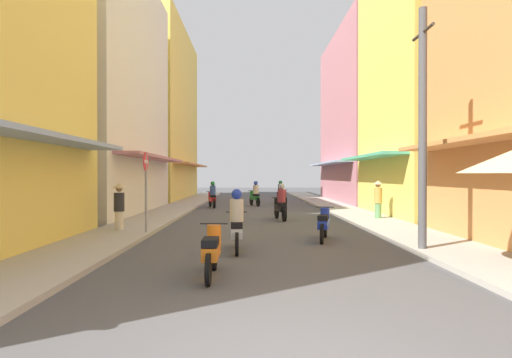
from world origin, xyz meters
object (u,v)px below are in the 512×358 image
object	(u,v)px
motorbike_maroon	(281,193)
street_sign_no_entry	(146,182)
motorbike_green	(255,195)
pedestrian_midway	(119,205)
motorbike_blue	(324,223)
motorbike_orange	(212,250)
motorbike_black	(280,204)
pedestrian_far	(378,198)
utility_pole	(423,128)
motorbike_red	(212,196)
motorbike_white	(237,224)

from	to	relation	value
motorbike_maroon	street_sign_no_entry	world-z (taller)	street_sign_no_entry
motorbike_green	pedestrian_midway	distance (m)	13.53
motorbike_blue	motorbike_orange	xyz separation A→B (m)	(-2.89, -4.47, 0.00)
motorbike_blue	street_sign_no_entry	xyz separation A→B (m)	(-5.46, 0.93, 1.21)
motorbike_blue	motorbike_maroon	distance (m)	16.47
motorbike_blue	pedestrian_midway	world-z (taller)	pedestrian_midway
motorbike_black	pedestrian_far	distance (m)	4.12
pedestrian_midway	street_sign_no_entry	xyz separation A→B (m)	(1.06, -0.72, 0.78)
motorbike_orange	utility_pole	world-z (taller)	utility_pole
motorbike_orange	motorbike_green	xyz separation A→B (m)	(0.99, 18.83, 0.20)
motorbike_blue	utility_pole	distance (m)	3.92
motorbike_red	motorbike_blue	xyz separation A→B (m)	(4.45, -12.83, -0.20)
motorbike_orange	utility_pole	xyz separation A→B (m)	(4.95, 2.36, 2.58)
motorbike_maroon	pedestrian_far	distance (m)	11.62
motorbike_red	motorbike_white	size ratio (longest dim) A/B	0.97
pedestrian_midway	motorbike_orange	bearing A→B (deg)	-59.27
motorbike_green	motorbike_black	bearing A→B (deg)	-83.26
motorbike_blue	motorbike_white	bearing A→B (deg)	-144.08
motorbike_red	motorbike_orange	bearing A→B (deg)	-84.84
motorbike_black	motorbike_orange	bearing A→B (deg)	-101.16
motorbike_black	motorbike_maroon	world-z (taller)	same
motorbike_red	motorbike_black	world-z (taller)	same
motorbike_green	pedestrian_far	size ratio (longest dim) A/B	1.02
motorbike_black	utility_pole	distance (m)	8.71
motorbike_black	utility_pole	world-z (taller)	utility_pole
utility_pole	motorbike_blue	bearing A→B (deg)	134.33
utility_pole	pedestrian_far	bearing A→B (deg)	81.20
motorbike_red	utility_pole	size ratio (longest dim) A/B	0.29
motorbike_red	motorbike_blue	size ratio (longest dim) A/B	0.99
motorbike_blue	motorbike_green	size ratio (longest dim) A/B	1.02
motorbike_red	motorbike_maroon	size ratio (longest dim) A/B	1.01
motorbike_orange	pedestrian_far	world-z (taller)	pedestrian_far
motorbike_red	motorbike_orange	xyz separation A→B (m)	(1.56, -17.30, -0.20)
motorbike_orange	pedestrian_midway	bearing A→B (deg)	120.73
motorbike_red	street_sign_no_entry	world-z (taller)	street_sign_no_entry
motorbike_maroon	utility_pole	world-z (taller)	utility_pole
motorbike_blue	pedestrian_midway	size ratio (longest dim) A/B	1.07
motorbike_white	pedestrian_far	xyz separation A→B (m)	(5.72, 7.14, 0.26)
motorbike_white	motorbike_green	distance (m)	16.19
motorbike_black	pedestrian_midway	world-z (taller)	pedestrian_midway
motorbike_orange	pedestrian_midway	distance (m)	7.12
pedestrian_midway	motorbike_blue	bearing A→B (deg)	-14.13
pedestrian_midway	motorbike_red	bearing A→B (deg)	79.52
motorbike_blue	utility_pole	xyz separation A→B (m)	(2.06, -2.11, 2.58)
motorbike_white	motorbike_black	distance (m)	7.73
motorbike_orange	motorbike_green	world-z (taller)	motorbike_green
motorbike_green	motorbike_maroon	size ratio (longest dim) A/B	0.99
motorbike_black	utility_pole	bearing A→B (deg)	-69.46
pedestrian_midway	pedestrian_far	bearing A→B (deg)	20.71
motorbike_black	motorbike_orange	xyz separation A→B (m)	(-2.01, -10.21, -0.20)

